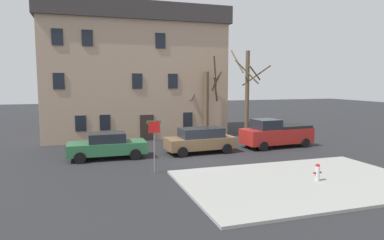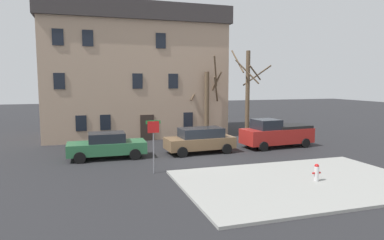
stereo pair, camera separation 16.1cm
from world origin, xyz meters
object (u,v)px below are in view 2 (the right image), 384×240
object	(u,v)px
tree_bare_near	(208,101)
building_main	(134,72)
pickup_truck_red	(276,133)
bicycle_leaning	(111,140)
tree_bare_mid	(248,91)
car_green_sedan	(107,145)
car_brown_wagon	(200,140)
street_sign_pole	(153,136)
fire_hydrant	(317,172)

from	to	relation	value
tree_bare_near	building_main	bearing A→B (deg)	142.21
pickup_truck_red	bicycle_leaning	world-z (taller)	pickup_truck_red
tree_bare_mid	pickup_truck_red	bearing A→B (deg)	-86.51
building_main	car_green_sedan	size ratio (longest dim) A/B	3.28
building_main	pickup_truck_red	xyz separation A→B (m)	(8.92, -9.41, -4.58)
pickup_truck_red	car_brown_wagon	bearing A→B (deg)	-177.49
building_main	car_brown_wagon	distance (m)	11.16
tree_bare_near	car_brown_wagon	distance (m)	6.39
tree_bare_near	car_brown_wagon	bearing A→B (deg)	-114.71
building_main	pickup_truck_red	size ratio (longest dim) A/B	2.90
tree_bare_mid	street_sign_pole	world-z (taller)	tree_bare_mid
car_green_sedan	car_brown_wagon	size ratio (longest dim) A/B	1.02
tree_bare_near	street_sign_pole	xyz separation A→B (m)	(-6.46, -9.57, -1.20)
building_main	fire_hydrant	size ratio (longest dim) A/B	18.94
bicycle_leaning	street_sign_pole	bearing A→B (deg)	-80.49
tree_bare_near	fire_hydrant	distance (m)	13.90
building_main	fire_hydrant	xyz separation A→B (m)	(5.94, -17.88, -5.04)
fire_hydrant	street_sign_pole	size ratio (longest dim) A/B	0.30
tree_bare_mid	fire_hydrant	bearing A→B (deg)	-102.14
building_main	bicycle_leaning	size ratio (longest dim) A/B	8.90
building_main	street_sign_pole	size ratio (longest dim) A/B	5.61
car_green_sedan	fire_hydrant	xyz separation A→B (m)	(9.04, -8.35, -0.27)
tree_bare_mid	fire_hydrant	size ratio (longest dim) A/B	8.97
building_main	tree_bare_near	world-z (taller)	building_main
building_main	fire_hydrant	distance (m)	19.51
car_brown_wagon	bicycle_leaning	size ratio (longest dim) A/B	2.66
tree_bare_near	car_brown_wagon	xyz separation A→B (m)	(-2.50, -5.43, -2.26)
tree_bare_near	pickup_truck_red	world-z (taller)	tree_bare_near
building_main	bicycle_leaning	xyz separation A→B (m)	(-2.50, -4.79, -5.22)
building_main	pickup_truck_red	distance (m)	13.75
building_main	tree_bare_near	size ratio (longest dim) A/B	2.27
pickup_truck_red	fire_hydrant	bearing A→B (deg)	-109.38
pickup_truck_red	fire_hydrant	size ratio (longest dim) A/B	6.53
tree_bare_mid	car_brown_wagon	distance (m)	7.86
car_green_sedan	pickup_truck_red	distance (m)	12.02
car_brown_wagon	bicycle_leaning	bearing A→B (deg)	138.25
car_green_sedan	street_sign_pole	distance (m)	4.90
tree_bare_mid	car_green_sedan	size ratio (longest dim) A/B	1.55
bicycle_leaning	tree_bare_near	bearing A→B (deg)	3.95
bicycle_leaning	pickup_truck_red	bearing A→B (deg)	-22.02
building_main	car_green_sedan	bearing A→B (deg)	-108.01
car_green_sedan	fire_hydrant	size ratio (longest dim) A/B	5.78
car_brown_wagon	fire_hydrant	distance (m)	8.74
building_main	tree_bare_mid	size ratio (longest dim) A/B	2.11
tree_bare_mid	building_main	bearing A→B (deg)	148.97
tree_bare_near	street_sign_pole	distance (m)	11.61
fire_hydrant	building_main	bearing A→B (deg)	108.38
tree_bare_mid	fire_hydrant	world-z (taller)	tree_bare_mid
building_main	street_sign_pole	distance (m)	14.32
car_green_sedan	tree_bare_near	bearing A→B (deg)	31.71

